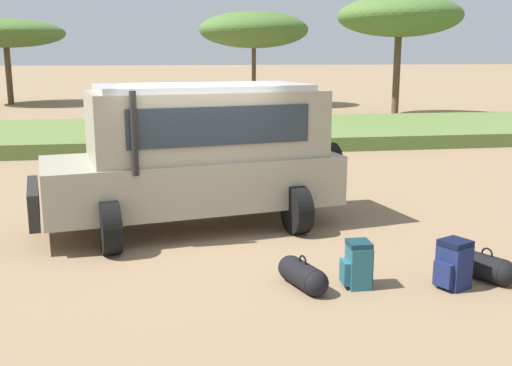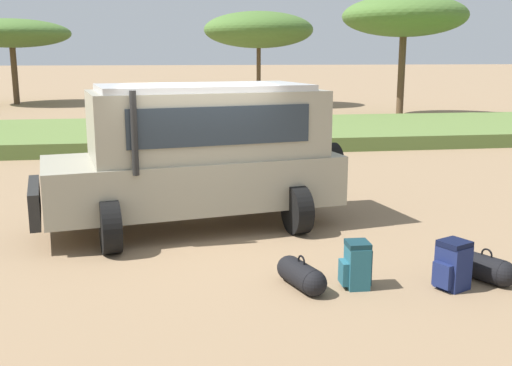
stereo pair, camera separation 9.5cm
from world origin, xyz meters
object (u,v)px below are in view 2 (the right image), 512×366
at_px(safari_vehicle, 199,152).
at_px(backpack_beside_front_wheel, 356,265).
at_px(duffel_bag_low_black_case, 486,268).
at_px(backpack_cluster_center, 452,265).
at_px(duffel_bag_soft_canvas, 301,275).
at_px(acacia_tree_right_mid, 11,33).
at_px(acacia_tree_far_right, 259,30).
at_px(acacia_tree_distant_right, 404,16).

xyz_separation_m(safari_vehicle, backpack_beside_front_wheel, (1.79, -3.12, -1.00)).
bearing_deg(safari_vehicle, duffel_bag_low_black_case, -41.86).
distance_m(backpack_cluster_center, duffel_bag_soft_canvas, 1.92).
bearing_deg(duffel_bag_soft_canvas, duffel_bag_low_black_case, -3.36).
relative_size(acacia_tree_right_mid, acacia_tree_far_right, 1.10).
relative_size(backpack_beside_front_wheel, acacia_tree_right_mid, 0.09).
distance_m(duffel_bag_soft_canvas, acacia_tree_far_right, 28.04).
bearing_deg(backpack_beside_front_wheel, acacia_tree_right_mid, 109.65).
bearing_deg(duffel_bag_low_black_case, duffel_bag_soft_canvas, 176.64).
relative_size(backpack_cluster_center, duffel_bag_soft_canvas, 0.69).
distance_m(safari_vehicle, backpack_cluster_center, 4.59).
height_order(duffel_bag_soft_canvas, acacia_tree_far_right, acacia_tree_far_right).
relative_size(duffel_bag_soft_canvas, acacia_tree_far_right, 0.15).
bearing_deg(acacia_tree_distant_right, acacia_tree_right_mid, 151.39).
xyz_separation_m(backpack_beside_front_wheel, duffel_bag_low_black_case, (1.76, -0.05, -0.12)).
bearing_deg(acacia_tree_right_mid, acacia_tree_far_right, -13.26).
distance_m(acacia_tree_right_mid, acacia_tree_far_right, 14.55).
relative_size(duffel_bag_low_black_case, acacia_tree_distant_right, 0.13).
distance_m(duffel_bag_low_black_case, acacia_tree_right_mid, 33.72).
distance_m(duffel_bag_soft_canvas, acacia_tree_right_mid, 32.74).
bearing_deg(acacia_tree_far_right, safari_vehicle, -101.37).
bearing_deg(safari_vehicle, acacia_tree_far_right, 78.63).
bearing_deg(duffel_bag_soft_canvas, acacia_tree_right_mid, 108.55).
bearing_deg(acacia_tree_far_right, acacia_tree_right_mid, 166.74).
height_order(backpack_beside_front_wheel, duffel_bag_low_black_case, backpack_beside_front_wheel).
xyz_separation_m(duffel_bag_low_black_case, acacia_tree_right_mid, (-12.79, 30.95, 3.95)).
distance_m(backpack_beside_front_wheel, backpack_cluster_center, 1.22).
height_order(backpack_cluster_center, acacia_tree_distant_right, acacia_tree_distant_right).
height_order(backpack_cluster_center, acacia_tree_right_mid, acacia_tree_right_mid).
distance_m(safari_vehicle, duffel_bag_soft_canvas, 3.42).
xyz_separation_m(safari_vehicle, acacia_tree_far_right, (4.92, 24.44, 2.98)).
bearing_deg(safari_vehicle, acacia_tree_distant_right, 58.29).
bearing_deg(duffel_bag_low_black_case, safari_vehicle, 138.14).
xyz_separation_m(acacia_tree_far_right, acacia_tree_distant_right, (5.59, -7.44, 0.35)).
xyz_separation_m(backpack_beside_front_wheel, acacia_tree_distant_right, (8.72, 20.13, 4.33)).
relative_size(acacia_tree_right_mid, acacia_tree_distant_right, 1.16).
relative_size(backpack_cluster_center, acacia_tree_distant_right, 0.11).
relative_size(backpack_beside_front_wheel, duffel_bag_low_black_case, 0.78).
relative_size(safari_vehicle, duffel_bag_low_black_case, 7.04).
height_order(backpack_beside_front_wheel, acacia_tree_right_mid, acacia_tree_right_mid).
distance_m(backpack_cluster_center, acacia_tree_right_mid, 33.66).
xyz_separation_m(backpack_cluster_center, acacia_tree_right_mid, (-12.23, 31.12, 3.81)).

